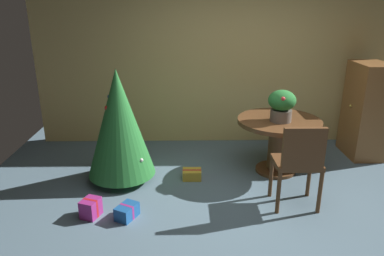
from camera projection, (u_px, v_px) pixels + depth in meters
The scene contains 10 objects.
ground_plane at pixel (256, 214), 3.86m from camera, with size 6.60×6.60×0.00m, color slate.
back_wall_panel at pixel (234, 59), 5.50m from camera, with size 6.00×0.10×2.60m, color tan.
round_dining_table at pixel (278, 135), 4.66m from camera, with size 1.05×1.05×0.72m.
flower_vase at pixel (282, 104), 4.45m from camera, with size 0.34×0.34×0.39m.
wooden_chair_near at pixel (299, 161), 3.79m from camera, with size 0.48×0.40×0.96m.
holiday_tree at pixel (119, 123), 4.36m from camera, with size 0.83×0.83×1.41m.
gift_box_purple at pixel (91, 208), 3.78m from camera, with size 0.22×0.24×0.20m.
gift_box_blue at pixel (127, 212), 3.76m from camera, with size 0.25×0.29×0.15m.
gift_box_gold at pixel (192, 174), 4.60m from camera, with size 0.24×0.19×0.12m.
wooden_cabinet at pixel (366, 110), 5.13m from camera, with size 0.45×0.66×1.34m.
Camera 1 is at (-0.74, -3.33, 2.14)m, focal length 34.02 mm.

